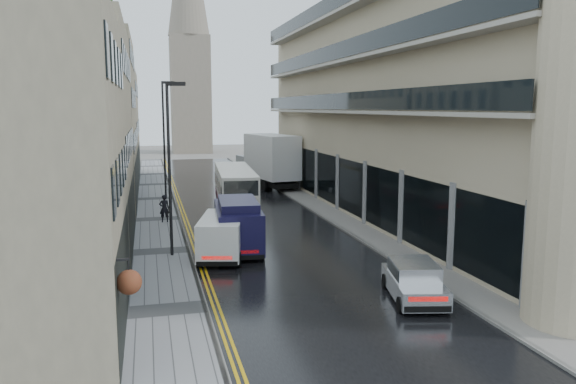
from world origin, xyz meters
name	(u,v)px	position (x,y,z in m)	size (l,w,h in m)	color
road	(249,216)	(0.00, 27.50, 0.01)	(9.00, 85.00, 0.02)	black
left_sidewalk	(158,220)	(-5.85, 27.50, 0.06)	(2.70, 85.00, 0.12)	gray
right_sidewalk	(327,212)	(5.40, 27.50, 0.06)	(1.80, 85.00, 0.12)	slate
old_shop_row	(97,125)	(-9.45, 30.00, 6.00)	(4.50, 56.00, 12.00)	gray
modern_block	(406,109)	(10.30, 26.00, 7.00)	(8.00, 40.00, 14.00)	#BAAA8A
church_spire	(189,23)	(0.50, 82.00, 20.00)	(6.40, 6.40, 40.00)	gray
tree_near	(7,111)	(-12.50, 20.00, 6.95)	(10.56, 10.56, 13.89)	black
tree_far	(58,120)	(-12.20, 33.00, 6.23)	(9.24, 9.24, 12.46)	black
cream_bus	(222,195)	(-1.75, 27.79, 1.43)	(2.36, 10.38, 2.83)	white
white_lorry	(264,164)	(3.19, 38.09, 2.39)	(2.71, 9.02, 4.74)	silver
silver_hatchback	(401,292)	(2.03, 8.89, 0.75)	(1.69, 3.87, 1.45)	silver
white_van	(199,244)	(-4.26, 16.37, 1.03)	(1.92, 4.47, 2.02)	white
navy_van	(220,232)	(-3.22, 17.11, 1.37)	(2.12, 5.29, 2.70)	black
pedestrian	(164,208)	(-5.47, 26.34, 0.97)	(0.62, 0.41, 1.70)	black
lamp_post_near	(169,171)	(-5.38, 18.29, 4.16)	(0.91, 0.20, 8.08)	black
lamp_post_far	(164,140)	(-5.06, 36.51, 4.59)	(1.00, 0.22, 8.93)	black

